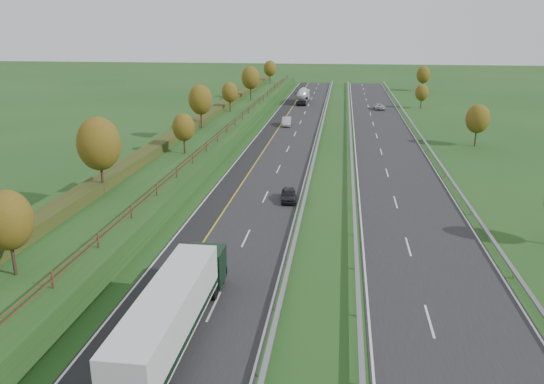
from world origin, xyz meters
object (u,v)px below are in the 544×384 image
(box_lorry, at_px, (174,310))
(car_oncoming, at_px, (379,106))
(car_dark_near, at_px, (289,195))
(road_tanker, at_px, (303,95))
(car_silver_mid, at_px, (287,121))
(car_small_far, at_px, (304,91))

(box_lorry, height_order, car_oncoming, box_lorry)
(car_dark_near, bearing_deg, road_tanker, 87.27)
(road_tanker, relative_size, car_oncoming, 2.38)
(car_dark_near, height_order, car_silver_mid, car_silver_mid)
(car_dark_near, bearing_deg, car_silver_mid, 90.34)
(car_silver_mid, xyz_separation_m, car_small_far, (-0.48, 49.70, -0.05))
(road_tanker, distance_m, car_small_far, 18.47)
(road_tanker, bearing_deg, car_silver_mid, -91.21)
(car_small_far, bearing_deg, car_silver_mid, -91.50)
(box_lorry, xyz_separation_m, car_small_far, (-1.66, 122.24, -1.55))
(car_dark_near, distance_m, car_silver_mid, 45.26)
(box_lorry, relative_size, car_silver_mid, 3.41)
(car_silver_mid, height_order, car_small_far, car_silver_mid)
(box_lorry, relative_size, car_oncoming, 3.46)
(road_tanker, relative_size, car_small_far, 2.21)
(box_lorry, bearing_deg, car_oncoming, 79.78)
(car_dark_near, distance_m, car_oncoming, 69.47)
(road_tanker, bearing_deg, car_oncoming, -24.57)
(car_dark_near, relative_size, car_silver_mid, 0.82)
(box_lorry, relative_size, car_dark_near, 4.16)
(box_lorry, xyz_separation_m, road_tanker, (-0.51, 103.84, -0.47))
(car_silver_mid, xyz_separation_m, car_oncoming, (18.43, 23.17, -0.13))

